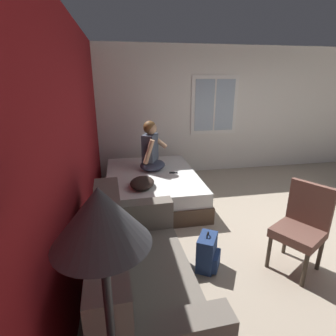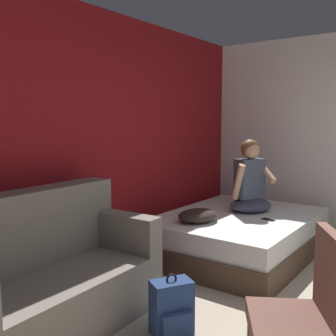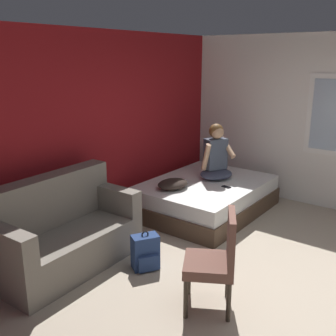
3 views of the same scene
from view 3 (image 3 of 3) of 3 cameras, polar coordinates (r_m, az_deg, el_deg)
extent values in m
plane|color=tan|center=(4.42, 18.10, -17.02)|extent=(40.00, 40.00, 0.00)
cube|color=maroon|center=(5.52, -11.11, 5.20)|extent=(10.31, 0.16, 2.70)
cube|color=#4C3828|center=(6.21, 5.42, -5.07)|extent=(2.08, 1.57, 0.26)
cube|color=white|center=(6.13, 5.48, -2.97)|extent=(2.02, 1.53, 0.22)
cube|color=slate|center=(4.74, -14.19, -11.30)|extent=(1.73, 0.87, 0.44)
cube|color=slate|center=(4.75, -17.00, -4.60)|extent=(1.71, 0.31, 0.60)
cube|color=slate|center=(4.18, -22.51, -10.10)|extent=(0.21, 0.81, 0.32)
cube|color=slate|center=(5.06, -7.99, -4.44)|extent=(0.21, 0.81, 0.32)
cylinder|color=#382D23|center=(4.14, 3.04, -15.39)|extent=(0.04, 0.04, 0.40)
cylinder|color=#382D23|center=(3.81, 2.59, -18.43)|extent=(0.04, 0.04, 0.40)
cylinder|color=#382D23|center=(4.13, 8.66, -15.59)|extent=(0.04, 0.04, 0.40)
cylinder|color=#382D23|center=(3.80, 8.79, -18.66)|extent=(0.04, 0.04, 0.40)
cube|color=brown|center=(3.83, 5.88, -13.83)|extent=(0.63, 0.63, 0.10)
cube|color=brown|center=(3.70, 9.15, -10.03)|extent=(0.43, 0.28, 0.48)
ellipsoid|color=#383D51|center=(6.24, 7.00, -0.87)|extent=(0.66, 0.63, 0.16)
cube|color=#3F4756|center=(6.18, 6.90, 2.07)|extent=(0.38, 0.33, 0.48)
cylinder|color=tan|center=(6.04, 5.55, 1.59)|extent=(0.17, 0.23, 0.44)
cylinder|color=tan|center=(6.19, 8.66, 2.96)|extent=(0.24, 0.37, 0.29)
sphere|color=tan|center=(6.09, 7.11, 5.18)|extent=(0.21, 0.21, 0.21)
ellipsoid|color=brown|center=(6.11, 7.02, 5.35)|extent=(0.30, 0.30, 0.23)
cube|color=navy|center=(4.59, -3.32, -12.04)|extent=(0.35, 0.31, 0.40)
cube|color=navy|center=(4.53, -2.82, -13.68)|extent=(0.23, 0.17, 0.18)
torus|color=black|center=(4.49, -3.36, -9.61)|extent=(0.08, 0.06, 0.09)
ellipsoid|color=#2D231E|center=(5.74, 0.70, -2.33)|extent=(0.55, 0.47, 0.14)
cube|color=black|center=(5.88, 8.44, -2.73)|extent=(0.10, 0.15, 0.01)
camera|label=1|loc=(3.62, -41.47, 7.17)|focal=28.00mm
camera|label=2|loc=(1.53, -13.49, -15.08)|focal=42.00mm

